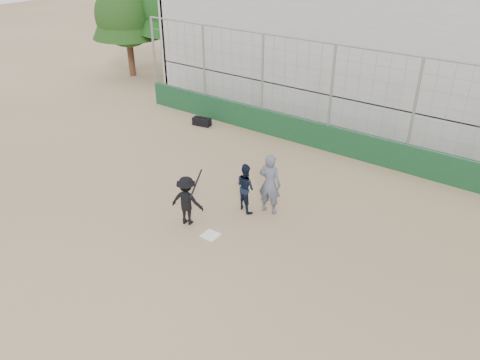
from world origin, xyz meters
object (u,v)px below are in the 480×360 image
Objects in this scene: umpire at (270,187)px; batter_at_plate at (187,201)px; catcher_crouched at (245,195)px; equipment_bag at (202,122)px.

batter_at_plate is at bearing 42.51° from umpire.
equipment_bag is (-5.43, 4.38, -0.35)m from catcher_crouched.
equipment_bag is (-4.51, 5.94, -0.58)m from batter_at_plate.
catcher_crouched is 0.62× the size of umpire.
batter_at_plate reaches higher than catcher_crouched.
catcher_crouched is at bearing -38.89° from equipment_bag.
equipment_bag is (-6.07, 4.05, -0.69)m from umpire.
batter_at_plate is 0.98× the size of umpire.
equipment_bag is at bearing 141.11° from catcher_crouched.
umpire is 7.32m from equipment_bag.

